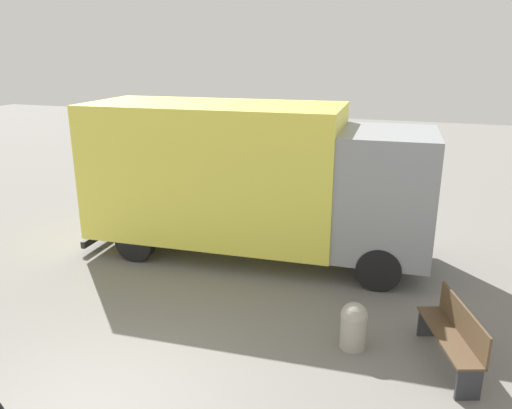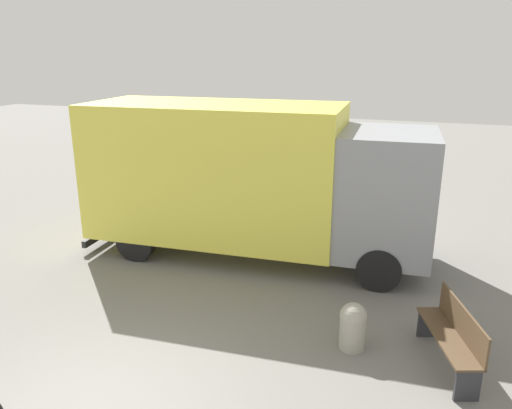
# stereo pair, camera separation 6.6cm
# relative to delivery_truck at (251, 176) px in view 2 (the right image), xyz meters

# --- Properties ---
(delivery_truck) EXTENTS (7.65, 2.81, 3.38)m
(delivery_truck) POSITION_rel_delivery_truck_xyz_m (0.00, 0.00, 0.00)
(delivery_truck) COLOR #EAE04C
(delivery_truck) RESTS_ON ground
(park_bench) EXTENTS (0.94, 1.70, 0.96)m
(park_bench) POSITION_rel_delivery_truck_xyz_m (4.25, -3.04, -1.31)
(park_bench) COLOR brown
(park_bench) RESTS_ON ground
(bollard_near_bench) EXTENTS (0.42, 0.42, 0.77)m
(bollard_near_bench) POSITION_rel_delivery_truck_xyz_m (2.80, -3.07, -1.43)
(bollard_near_bench) COLOR #9E998C
(bollard_near_bench) RESTS_ON ground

